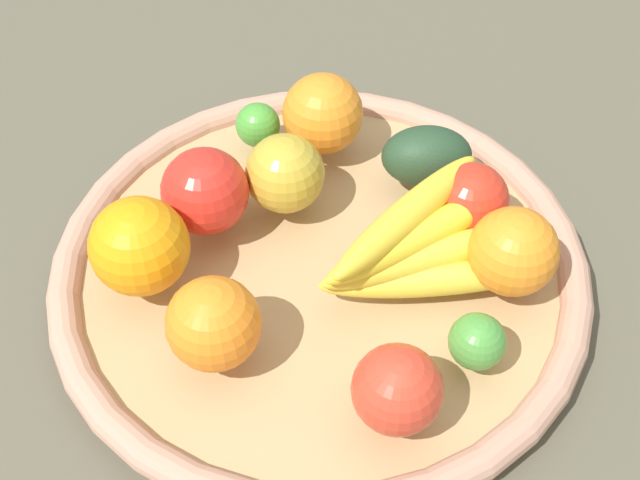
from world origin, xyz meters
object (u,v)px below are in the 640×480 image
lime_0 (477,341)px  apple_2 (470,201)px  avocado (427,156)px  orange_3 (323,114)px  orange_0 (513,252)px  orange_1 (139,246)px  orange_2 (213,324)px  apple_1 (397,390)px  lime_1 (258,125)px  banana_bunch (420,247)px  apple_0 (285,173)px  apple_3 (205,191)px

lime_0 → apple_2: (-0.03, -0.13, 0.01)m
avocado → orange_3: bearing=-36.5°
orange_0 → orange_1: size_ratio=0.90×
orange_2 → apple_1: 0.15m
lime_0 → lime_1: 0.31m
orange_2 → apple_1: size_ratio=1.10×
banana_bunch → avocado: bearing=-107.3°
avocado → orange_0: (-0.04, 0.13, 0.01)m
apple_0 → orange_1: 0.15m
orange_2 → apple_2: bearing=-157.7°
orange_0 → orange_3: 0.23m
orange_2 → banana_bunch: (-0.17, -0.05, -0.00)m
orange_0 → lime_1: bearing=-48.5°
apple_1 → lime_1: apple_1 is taller
orange_3 → apple_2: 0.17m
apple_3 → apple_1: bearing=118.7°
apple_0 → lime_0: bearing=121.8°
orange_2 → orange_1: orange_1 is taller
orange_3 → apple_1: size_ratio=1.14×
orange_2 → lime_0: size_ratio=1.64×
banana_bunch → orange_3: bearing=-73.6°
banana_bunch → lime_1: banana_bunch is taller
lime_0 → banana_bunch: 0.09m
orange_2 → apple_2: size_ratio=1.09×
orange_3 → apple_1: orange_3 is taller
orange_2 → orange_1: (0.05, -0.08, 0.00)m
orange_2 → orange_0: (-0.25, -0.03, 0.00)m
apple_3 → orange_1: 0.08m
orange_0 → lime_1: 0.28m
banana_bunch → orange_0: 0.07m
banana_bunch → apple_1: (0.05, 0.13, -0.00)m
orange_2 → apple_1: orange_2 is taller
apple_2 → avocado: bearing=-73.0°
apple_1 → orange_1: orange_1 is taller
orange_0 → apple_2: (0.02, -0.06, -0.00)m
lime_1 → banana_bunch: bearing=120.8°
orange_2 → banana_bunch: bearing=-163.9°
lime_0 → apple_1: (0.07, 0.04, 0.01)m
avocado → apple_1: (0.08, 0.24, 0.01)m
orange_1 → banana_bunch: bearing=171.6°
apple_0 → orange_2: bearing=63.3°
apple_1 → apple_2: bearing=-121.4°
lime_0 → orange_0: (-0.05, -0.07, 0.01)m
apple_3 → apple_0: (-0.07, -0.01, -0.00)m
orange_0 → orange_1: bearing=-10.3°
apple_3 → orange_3: 0.14m
orange_2 → apple_0: orange_2 is taller
lime_0 → avocado: 0.20m
orange_0 → lime_1: orange_0 is taller
apple_3 → orange_3: same height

